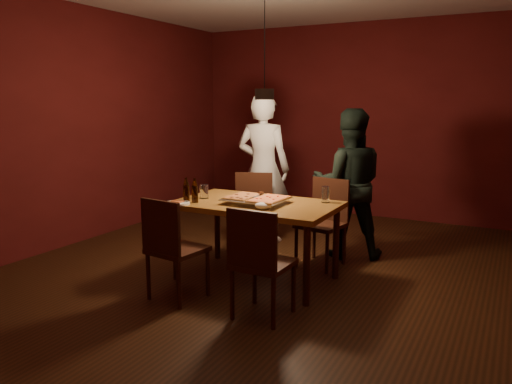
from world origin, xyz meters
The scene contains 19 objects.
room_shell centered at (0.00, 0.00, 1.40)m, with size 6.00×6.00×6.00m.
dining_table centered at (0.00, -0.18, 0.68)m, with size 1.50×0.90×0.75m.
chair_far_left centered at (-0.43, 0.57, 0.54)m, with size 0.55×0.55×0.49m.
chair_far_right centered at (0.42, 0.57, 0.54)m, with size 0.48×0.48×0.49m.
chair_near_left centered at (-0.38, -0.99, 0.54)m, with size 0.47×0.47×0.49m.
chair_near_right centered at (0.45, -0.98, 0.54)m, with size 0.43×0.43×0.49m.
pizza_tray centered at (0.02, -0.21, 0.77)m, with size 0.55×0.45×0.05m, color silver.
pizza_meat centered at (-0.11, -0.22, 0.81)m, with size 0.24×0.38×0.02m, color maroon.
pizza_cheese centered at (0.16, -0.22, 0.81)m, with size 0.26×0.42×0.02m, color gold.
spatula centered at (0.02, -0.20, 0.81)m, with size 0.09×0.24×0.04m, color silver, non-canonical shape.
beer_bottle_a centered at (-0.60, -0.44, 0.86)m, with size 0.06×0.06×0.23m.
beer_bottle_b centered at (-0.50, -0.44, 0.86)m, with size 0.06×0.06×0.23m.
water_glass_left centered at (-0.54, -0.24, 0.82)m, with size 0.08×0.08×0.13m, color silver.
water_glass_right centered at (0.58, 0.13, 0.83)m, with size 0.07×0.07×0.15m, color silver.
plate_slice centered at (-0.61, -0.57, 0.76)m, with size 0.23×0.23×0.03m.
napkin centered at (0.19, -0.41, 0.78)m, with size 0.15×0.12×0.06m, color white.
diner_white centered at (-0.55, 1.06, 0.89)m, with size 0.65×0.43×1.78m, color silver.
diner_dark centered at (0.55, 0.94, 0.81)m, with size 0.78×0.61×1.61m, color black.
pendant_lamp centered at (0.00, 0.00, 1.76)m, with size 0.18×0.18×1.10m.
Camera 1 is at (2.15, -4.23, 1.69)m, focal length 35.00 mm.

